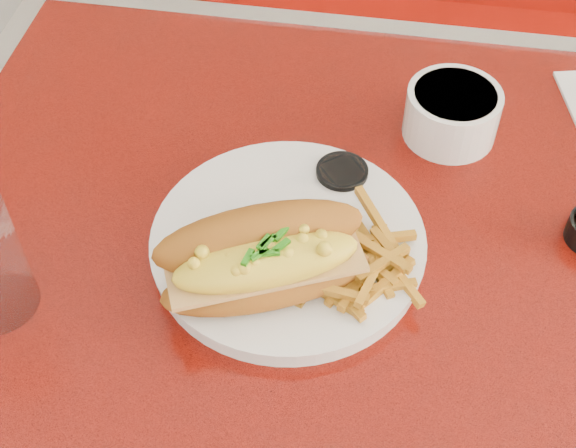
% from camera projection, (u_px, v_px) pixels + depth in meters
% --- Properties ---
extents(diner_table, '(1.23, 0.83, 0.77)m').
position_uv_depth(diner_table, '(464.00, 379.00, 0.88)').
color(diner_table, red).
rests_on(diner_table, ground).
extents(booth_bench_far, '(1.20, 0.51, 0.90)m').
position_uv_depth(booth_bench_far, '(447.00, 113.00, 1.64)').
color(booth_bench_far, maroon).
rests_on(booth_bench_far, ground).
extents(dinner_plate, '(0.33, 0.33, 0.02)m').
position_uv_depth(dinner_plate, '(288.00, 244.00, 0.78)').
color(dinner_plate, silver).
rests_on(dinner_plate, diner_table).
extents(mac_hoagie, '(0.21, 0.16, 0.09)m').
position_uv_depth(mac_hoagie, '(264.00, 259.00, 0.71)').
color(mac_hoagie, '#995818').
rests_on(mac_hoagie, dinner_plate).
extents(fries_pile, '(0.14, 0.13, 0.03)m').
position_uv_depth(fries_pile, '(348.00, 258.00, 0.74)').
color(fries_pile, gold).
rests_on(fries_pile, dinner_plate).
extents(fork, '(0.08, 0.12, 0.00)m').
position_uv_depth(fork, '(333.00, 263.00, 0.75)').
color(fork, silver).
rests_on(fork, dinner_plate).
extents(gravy_ramekin, '(0.11, 0.11, 0.06)m').
position_uv_depth(gravy_ramekin, '(452.00, 112.00, 0.87)').
color(gravy_ramekin, silver).
rests_on(gravy_ramekin, diner_table).
extents(sauce_cup_left, '(0.07, 0.07, 0.03)m').
position_uv_depth(sauce_cup_left, '(342.00, 177.00, 0.83)').
color(sauce_cup_left, black).
rests_on(sauce_cup_left, diner_table).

